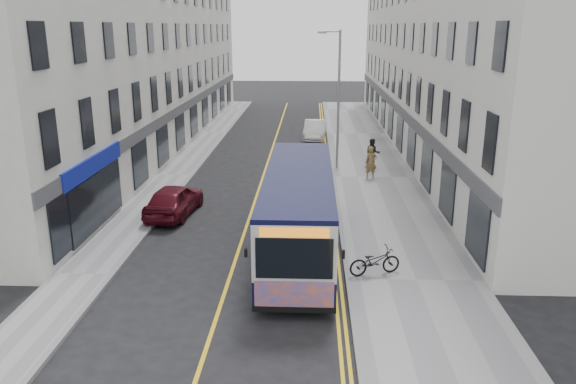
# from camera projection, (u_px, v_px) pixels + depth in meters

# --- Properties ---
(ground) EXTENTS (140.00, 140.00, 0.00)m
(ground) POSITION_uv_depth(u_px,v_px,m) (234.00, 265.00, 20.06)
(ground) COLOR black
(ground) RESTS_ON ground
(pavement_east) EXTENTS (4.50, 64.00, 0.12)m
(pavement_east) POSITION_uv_depth(u_px,v_px,m) (374.00, 178.00, 31.28)
(pavement_east) COLOR gray
(pavement_east) RESTS_ON ground
(pavement_west) EXTENTS (2.00, 64.00, 0.12)m
(pavement_west) POSITION_uv_depth(u_px,v_px,m) (175.00, 176.00, 31.74)
(pavement_west) COLOR gray
(pavement_west) RESTS_ON ground
(kerb_east) EXTENTS (0.18, 64.00, 0.13)m
(kerb_east) POSITION_uv_depth(u_px,v_px,m) (334.00, 177.00, 31.37)
(kerb_east) COLOR slate
(kerb_east) RESTS_ON ground
(kerb_west) EXTENTS (0.18, 64.00, 0.13)m
(kerb_west) POSITION_uv_depth(u_px,v_px,m) (192.00, 176.00, 31.70)
(kerb_west) COLOR slate
(kerb_west) RESTS_ON ground
(road_centre_line) EXTENTS (0.12, 64.00, 0.01)m
(road_centre_line) POSITION_uv_depth(u_px,v_px,m) (263.00, 178.00, 31.55)
(road_centre_line) COLOR gold
(road_centre_line) RESTS_ON ground
(road_dbl_yellow_inner) EXTENTS (0.10, 64.00, 0.01)m
(road_dbl_yellow_inner) POSITION_uv_depth(u_px,v_px,m) (326.00, 178.00, 31.41)
(road_dbl_yellow_inner) COLOR gold
(road_dbl_yellow_inner) RESTS_ON ground
(road_dbl_yellow_outer) EXTENTS (0.10, 64.00, 0.01)m
(road_dbl_yellow_outer) POSITION_uv_depth(u_px,v_px,m) (329.00, 178.00, 31.40)
(road_dbl_yellow_outer) COLOR gold
(road_dbl_yellow_outer) RESTS_ON ground
(terrace_east) EXTENTS (6.00, 46.00, 13.00)m
(terrace_east) POSITION_uv_depth(u_px,v_px,m) (442.00, 52.00, 37.86)
(terrace_east) COLOR silver
(terrace_east) RESTS_ON ground
(terrace_west) EXTENTS (6.00, 46.00, 13.00)m
(terrace_west) POSITION_uv_depth(u_px,v_px,m) (143.00, 52.00, 38.69)
(terrace_west) COLOR silver
(terrace_west) RESTS_ON ground
(streetlamp) EXTENTS (1.32, 0.18, 8.00)m
(streetlamp) POSITION_uv_depth(u_px,v_px,m) (337.00, 95.00, 32.05)
(streetlamp) COLOR #93969C
(streetlamp) RESTS_ON ground
(city_bus) EXTENTS (2.49, 10.66, 3.10)m
(city_bus) POSITION_uv_depth(u_px,v_px,m) (299.00, 209.00, 20.80)
(city_bus) COLOR black
(city_bus) RESTS_ON ground
(bicycle) EXTENTS (1.91, 1.16, 0.95)m
(bicycle) POSITION_uv_depth(u_px,v_px,m) (375.00, 261.00, 18.87)
(bicycle) COLOR black
(bicycle) RESTS_ON pavement_east
(pedestrian_near) EXTENTS (0.67, 0.46, 1.78)m
(pedestrian_near) POSITION_uv_depth(u_px,v_px,m) (371.00, 162.00, 30.74)
(pedestrian_near) COLOR olive
(pedestrian_near) RESTS_ON pavement_east
(pedestrian_far) EXTENTS (0.87, 0.69, 1.77)m
(pedestrian_far) POSITION_uv_depth(u_px,v_px,m) (373.00, 154.00, 32.90)
(pedestrian_far) COLOR black
(pedestrian_far) RESTS_ON pavement_east
(car_white) EXTENTS (1.74, 4.36, 1.41)m
(car_white) POSITION_uv_depth(u_px,v_px,m) (315.00, 130.00, 42.04)
(car_white) COLOR silver
(car_white) RESTS_ON ground
(car_maroon) EXTENTS (2.17, 4.39, 1.44)m
(car_maroon) POSITION_uv_depth(u_px,v_px,m) (174.00, 200.00, 25.13)
(car_maroon) COLOR #500D17
(car_maroon) RESTS_ON ground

